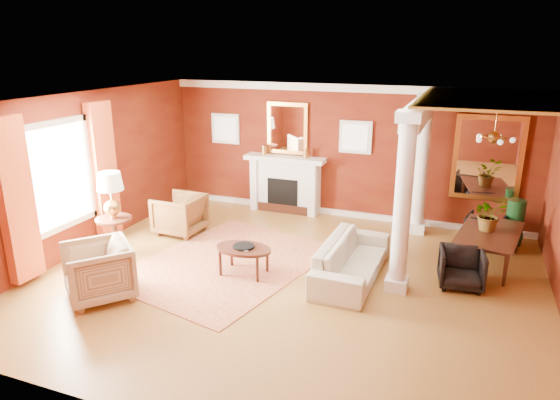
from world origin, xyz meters
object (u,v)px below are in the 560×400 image
at_px(sofa, 352,253).
at_px(armchair_leopard, 180,212).
at_px(armchair_stripe, 98,269).
at_px(coffee_table, 244,250).
at_px(side_table, 112,200).
at_px(dining_table, 491,239).

distance_m(sofa, armchair_leopard, 3.80).
distance_m(armchair_stripe, coffee_table, 2.28).
relative_size(sofa, armchair_leopard, 2.46).
relative_size(sofa, coffee_table, 2.29).
distance_m(side_table, dining_table, 6.67).
bearing_deg(coffee_table, sofa, 17.38).
xyz_separation_m(side_table, dining_table, (6.32, 2.04, -0.59)).
bearing_deg(side_table, sofa, 9.13).
bearing_deg(armchair_leopard, side_table, -15.81).
bearing_deg(armchair_stripe, sofa, 71.43).
height_order(armchair_leopard, dining_table, dining_table).
xyz_separation_m(armchair_stripe, side_table, (-0.79, 1.38, 0.59)).
bearing_deg(armchair_leopard, sofa, 81.09).
bearing_deg(sofa, coffee_table, 108.43).
xyz_separation_m(coffee_table, side_table, (-2.49, -0.14, 0.63)).
bearing_deg(sofa, armchair_leopard, 79.79).
relative_size(coffee_table, dining_table, 0.56).
bearing_deg(side_table, armchair_leopard, 71.84).
height_order(armchair_stripe, dining_table, armchair_stripe).
bearing_deg(coffee_table, armchair_leopard, 147.78).
bearing_deg(armchair_leopard, dining_table, 98.42).
distance_m(coffee_table, dining_table, 4.28).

